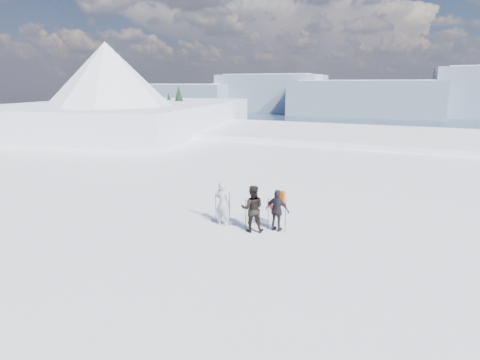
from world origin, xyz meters
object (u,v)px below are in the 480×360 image
object	(u,v)px
skier_grey	(223,203)
skier_pack	(277,211)
skier_dark	(252,209)
skis_loose	(273,208)

from	to	relation	value
skier_grey	skier_pack	bearing A→B (deg)	-166.02
skier_grey	skier_dark	bearing A→B (deg)	-179.27
skier_dark	skier_grey	bearing A→B (deg)	-26.71
skier_grey	skier_pack	world-z (taller)	skier_grey
skier_pack	skier_grey	bearing A→B (deg)	12.67
skier_dark	skis_loose	distance (m)	2.86
skier_grey	skier_dark	xyz separation A→B (m)	(1.27, -0.14, 0.00)
skier_pack	skis_loose	xyz separation A→B (m)	(-0.94, 2.33, -0.77)
skier_grey	skier_pack	xyz separation A→B (m)	(2.10, 0.26, -0.09)
skier_dark	skis_loose	bearing A→B (deg)	-108.03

